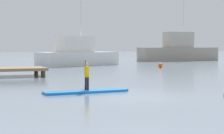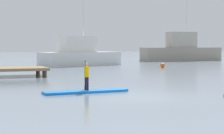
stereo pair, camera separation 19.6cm
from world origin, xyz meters
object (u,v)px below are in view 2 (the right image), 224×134
paddleboard_near (86,91)px  fishing_boat_white_large (181,51)px  motor_boat_small_navy (80,55)px  mooring_buoy_mid (163,65)px  paddler_child_solo (87,75)px

paddleboard_near → fishing_boat_white_large: 38.35m
motor_boat_small_navy → mooring_buoy_mid: (6.23, -6.13, -0.87)m
paddler_child_solo → fishing_boat_white_large: bearing=54.2°
fishing_boat_white_large → mooring_buoy_mid: size_ratio=26.11×
fishing_boat_white_large → motor_boat_small_navy: (-16.42, -8.30, -0.25)m
fishing_boat_white_large → motor_boat_small_navy: bearing=-153.2°
paddleboard_near → motor_boat_small_navy: (5.98, 22.79, 1.04)m
paddleboard_near → paddler_child_solo: size_ratio=2.95×
mooring_buoy_mid → paddler_child_solo: bearing=-126.2°
paddler_child_solo → mooring_buoy_mid: 20.65m
fishing_boat_white_large → paddler_child_solo: bearing=-125.8°
paddleboard_near → motor_boat_small_navy: size_ratio=0.42×
paddleboard_near → mooring_buoy_mid: mooring_buoy_mid is taller
paddler_child_solo → paddleboard_near: bearing=-140.0°
fishing_boat_white_large → motor_boat_small_navy: 18.40m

